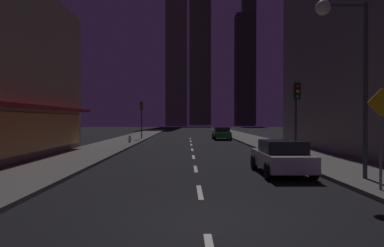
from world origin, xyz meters
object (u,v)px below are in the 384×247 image
Objects in this scene: car_parked_far at (222,133)px; car_parked_near at (281,157)px; traffic_light_near_right at (297,103)px; street_lamp_right at (344,45)px; traffic_light_far_left at (141,112)px; pedestrian_crossing_sign at (381,130)px; fire_hydrant_far_left at (130,139)px.

car_parked_near is at bearing -90.00° from car_parked_far.
traffic_light_near_right is at bearing 64.62° from car_parked_near.
street_lamp_right is (1.78, -27.27, 4.33)m from car_parked_far.
traffic_light_near_right and traffic_light_far_left have the same top height.
street_lamp_right reaches higher than traffic_light_far_left.
pedestrian_crossing_sign is (2.00, -4.02, 1.28)m from car_parked_near.
traffic_light_far_left is at bearing -174.42° from car_parked_far.
pedestrian_crossing_sign is (11.50, -22.91, 1.56)m from fire_hydrant_far_left.
traffic_light_far_left is 1.33× the size of pedestrian_crossing_sign.
car_parked_far is at bearing 34.33° from fire_hydrant_far_left.
traffic_light_near_right is 23.25m from traffic_light_far_left.
pedestrian_crossing_sign is (2.00, -29.39, 1.28)m from car_parked_far.
traffic_light_near_right is 8.11m from pedestrian_crossing_sign.
street_lamp_right is 3.73m from pedestrian_crossing_sign.
traffic_light_far_left reaches higher than car_parked_near.
pedestrian_crossing_sign is at bearing -63.34° from fire_hydrant_far_left.
street_lamp_right reaches higher than car_parked_far.
traffic_light_far_left is at bearing 111.28° from pedestrian_crossing_sign.
traffic_light_near_right reaches higher than pedestrian_crossing_sign.
traffic_light_far_left reaches higher than car_parked_far.
car_parked_near is at bearing -115.38° from traffic_light_near_right.
fire_hydrant_far_left is 0.10× the size of street_lamp_right.
traffic_light_near_right is (1.90, -21.37, 2.45)m from car_parked_far.
fire_hydrant_far_left is at bearing 116.66° from pedestrian_crossing_sign.
traffic_light_near_right is 1.33× the size of pedestrian_crossing_sign.
traffic_light_far_left is at bearing 110.39° from car_parked_near.
fire_hydrant_far_left is at bearing 127.45° from traffic_light_near_right.
fire_hydrant_far_left is 0.21× the size of pedestrian_crossing_sign.
pedestrian_crossing_sign is (11.10, -28.50, -1.18)m from traffic_light_far_left.
car_parked_near is 1.01× the size of traffic_light_near_right.
fire_hydrant_far_left is 18.95m from traffic_light_near_right.
fire_hydrant_far_left is (-9.50, 18.89, -0.29)m from car_parked_near.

